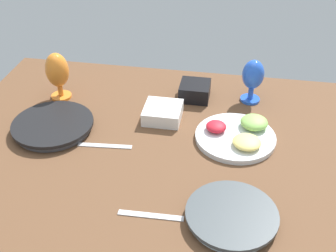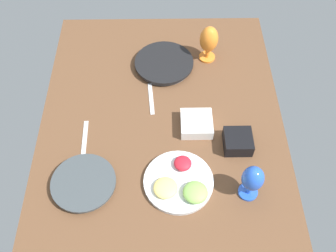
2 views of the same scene
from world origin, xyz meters
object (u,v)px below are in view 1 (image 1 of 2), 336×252
at_px(dinner_plate_left, 232,216).
at_px(fruit_platter, 238,135).
at_px(dinner_plate_right, 53,126).
at_px(hurricane_glass_orange, 57,72).
at_px(hurricane_glass_blue, 253,77).
at_px(square_bowl_white, 163,112).
at_px(square_bowl_black, 195,90).

xyz_separation_m(dinner_plate_left, fruit_platter, (-0.00, -0.37, 0.00)).
xyz_separation_m(dinner_plate_right, hurricane_glass_orange, (0.05, -0.21, 0.09)).
bearing_deg(fruit_platter, hurricane_glass_blue, -98.01).
bearing_deg(square_bowl_white, square_bowl_black, -120.55).
height_order(dinner_plate_left, square_bowl_black, square_bowl_black).
bearing_deg(hurricane_glass_orange, fruit_platter, 167.35).
bearing_deg(hurricane_glass_orange, square_bowl_black, -170.45).
distance_m(dinner_plate_left, dinner_plate_right, 0.70).
distance_m(dinner_plate_right, square_bowl_black, 0.54).
xyz_separation_m(dinner_plate_right, square_bowl_white, (-0.36, -0.13, 0.01)).
bearing_deg(square_bowl_white, hurricane_glass_orange, -10.37).
bearing_deg(hurricane_glass_orange, hurricane_glass_blue, -171.96).
bearing_deg(square_bowl_black, square_bowl_white, 59.45).
bearing_deg(hurricane_glass_blue, fruit_platter, 81.99).
distance_m(fruit_platter, hurricane_glass_orange, 0.71).
bearing_deg(hurricane_glass_orange, dinner_plate_left, 142.68).
distance_m(hurricane_glass_orange, square_bowl_black, 0.52).
relative_size(dinner_plate_right, fruit_platter, 1.04).
distance_m(dinner_plate_left, hurricane_glass_orange, 0.86).
bearing_deg(dinner_plate_right, square_bowl_white, -159.74).
relative_size(dinner_plate_left, hurricane_glass_blue, 1.46).
xyz_separation_m(dinner_plate_right, fruit_platter, (-0.63, -0.06, 0.00)).
xyz_separation_m(hurricane_glass_blue, hurricane_glass_orange, (0.72, 0.10, 0.01)).
bearing_deg(dinner_plate_left, hurricane_glass_orange, -37.32).
distance_m(dinner_plate_left, fruit_platter, 0.37).
bearing_deg(fruit_platter, square_bowl_black, -53.72).
distance_m(dinner_plate_left, square_bowl_black, 0.63).
relative_size(fruit_platter, square_bowl_black, 2.38).
bearing_deg(hurricane_glass_blue, square_bowl_white, 30.05).
bearing_deg(fruit_platter, dinner_plate_right, 4.99).
distance_m(hurricane_glass_orange, square_bowl_white, 0.43).
xyz_separation_m(dinner_plate_left, dinner_plate_right, (0.63, -0.31, 0.00)).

